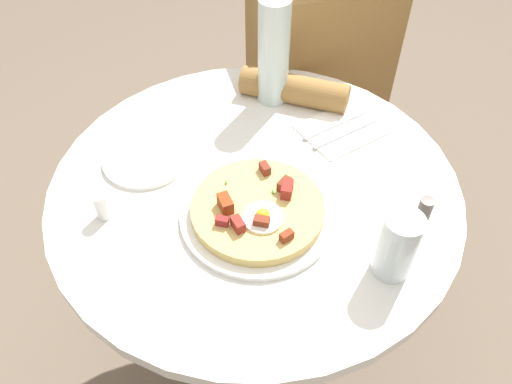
{
  "coord_description": "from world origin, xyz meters",
  "views": [
    {
      "loc": [
        -0.18,
        -0.7,
        1.5
      ],
      "look_at": [
        -0.01,
        -0.05,
        0.77
      ],
      "focal_mm": 35.51,
      "sensor_mm": 36.0,
      "label": 1
    }
  ],
  "objects_px": {
    "knife": "(336,124)",
    "water_glass": "(397,246)",
    "fork": "(346,133)",
    "salt_shaker": "(102,206)",
    "breakfast_pizza": "(258,209)",
    "bread_plate": "(146,158)",
    "pepper_shaker": "(424,210)",
    "dining_table": "(255,235)",
    "water_bottle": "(274,53)",
    "pizza_plate": "(258,215)",
    "person_seated": "(313,112)"
  },
  "relations": [
    {
      "from": "pizza_plate",
      "to": "knife",
      "type": "relative_size",
      "value": 1.66
    },
    {
      "from": "person_seated",
      "to": "water_glass",
      "type": "distance_m",
      "value": 0.82
    },
    {
      "from": "bread_plate",
      "to": "water_bottle",
      "type": "bearing_deg",
      "value": 23.48
    },
    {
      "from": "breakfast_pizza",
      "to": "salt_shaker",
      "type": "relative_size",
      "value": 4.37
    },
    {
      "from": "water_bottle",
      "to": "pepper_shaker",
      "type": "distance_m",
      "value": 0.49
    },
    {
      "from": "dining_table",
      "to": "salt_shaker",
      "type": "distance_m",
      "value": 0.37
    },
    {
      "from": "person_seated",
      "to": "fork",
      "type": "distance_m",
      "value": 0.47
    },
    {
      "from": "water_glass",
      "to": "salt_shaker",
      "type": "bearing_deg",
      "value": 152.17
    },
    {
      "from": "knife",
      "to": "breakfast_pizza",
      "type": "bearing_deg",
      "value": -156.21
    },
    {
      "from": "pizza_plate",
      "to": "water_glass",
      "type": "relative_size",
      "value": 2.22
    },
    {
      "from": "dining_table",
      "to": "person_seated",
      "type": "xyz_separation_m",
      "value": [
        0.32,
        0.48,
        -0.07
      ]
    },
    {
      "from": "fork",
      "to": "water_bottle",
      "type": "relative_size",
      "value": 0.71
    },
    {
      "from": "fork",
      "to": "pepper_shaker",
      "type": "distance_m",
      "value": 0.28
    },
    {
      "from": "dining_table",
      "to": "pizza_plate",
      "type": "height_order",
      "value": "pizza_plate"
    },
    {
      "from": "pizza_plate",
      "to": "fork",
      "type": "distance_m",
      "value": 0.31
    },
    {
      "from": "water_glass",
      "to": "bread_plate",
      "type": "bearing_deg",
      "value": 134.59
    },
    {
      "from": "dining_table",
      "to": "water_bottle",
      "type": "height_order",
      "value": "water_bottle"
    },
    {
      "from": "knife",
      "to": "water_glass",
      "type": "distance_m",
      "value": 0.4
    },
    {
      "from": "bread_plate",
      "to": "knife",
      "type": "distance_m",
      "value": 0.43
    },
    {
      "from": "fork",
      "to": "water_glass",
      "type": "height_order",
      "value": "water_glass"
    },
    {
      "from": "fork",
      "to": "water_glass",
      "type": "relative_size",
      "value": 1.34
    },
    {
      "from": "water_glass",
      "to": "pizza_plate",
      "type": "bearing_deg",
      "value": 138.0
    },
    {
      "from": "pizza_plate",
      "to": "pepper_shaker",
      "type": "relative_size",
      "value": 5.22
    },
    {
      "from": "breakfast_pizza",
      "to": "fork",
      "type": "relative_size",
      "value": 1.42
    },
    {
      "from": "pepper_shaker",
      "to": "fork",
      "type": "bearing_deg",
      "value": 99.77
    },
    {
      "from": "person_seated",
      "to": "pepper_shaker",
      "type": "height_order",
      "value": "person_seated"
    },
    {
      "from": "water_glass",
      "to": "dining_table",
      "type": "bearing_deg",
      "value": 123.48
    },
    {
      "from": "breakfast_pizza",
      "to": "salt_shaker",
      "type": "height_order",
      "value": "breakfast_pizza"
    },
    {
      "from": "knife",
      "to": "fork",
      "type": "bearing_deg",
      "value": -90.0
    },
    {
      "from": "breakfast_pizza",
      "to": "bread_plate",
      "type": "relative_size",
      "value": 1.38
    },
    {
      "from": "fork",
      "to": "pepper_shaker",
      "type": "relative_size",
      "value": 3.14
    },
    {
      "from": "bread_plate",
      "to": "water_bottle",
      "type": "height_order",
      "value": "water_bottle"
    },
    {
      "from": "dining_table",
      "to": "pepper_shaker",
      "type": "height_order",
      "value": "pepper_shaker"
    },
    {
      "from": "salt_shaker",
      "to": "knife",
      "type": "bearing_deg",
      "value": 14.68
    },
    {
      "from": "salt_shaker",
      "to": "fork",
      "type": "bearing_deg",
      "value": 10.93
    },
    {
      "from": "dining_table",
      "to": "fork",
      "type": "xyz_separation_m",
      "value": [
        0.24,
        0.09,
        0.19
      ]
    },
    {
      "from": "person_seated",
      "to": "knife",
      "type": "height_order",
      "value": "person_seated"
    },
    {
      "from": "pizza_plate",
      "to": "breakfast_pizza",
      "type": "height_order",
      "value": "breakfast_pizza"
    },
    {
      "from": "person_seated",
      "to": "pizza_plate",
      "type": "relative_size",
      "value": 3.8
    },
    {
      "from": "water_glass",
      "to": "salt_shaker",
      "type": "height_order",
      "value": "water_glass"
    },
    {
      "from": "pepper_shaker",
      "to": "breakfast_pizza",
      "type": "bearing_deg",
      "value": 163.72
    },
    {
      "from": "pizza_plate",
      "to": "knife",
      "type": "xyz_separation_m",
      "value": [
        0.24,
        0.22,
        0.0
      ]
    },
    {
      "from": "pizza_plate",
      "to": "pepper_shaker",
      "type": "height_order",
      "value": "pepper_shaker"
    },
    {
      "from": "breakfast_pizza",
      "to": "water_glass",
      "type": "distance_m",
      "value": 0.27
    },
    {
      "from": "dining_table",
      "to": "knife",
      "type": "height_order",
      "value": "knife"
    },
    {
      "from": "water_bottle",
      "to": "bread_plate",
      "type": "bearing_deg",
      "value": -156.52
    },
    {
      "from": "dining_table",
      "to": "person_seated",
      "type": "relative_size",
      "value": 0.74
    },
    {
      "from": "fork",
      "to": "water_glass",
      "type": "xyz_separation_m",
      "value": [
        -0.06,
        -0.36,
        0.06
      ]
    },
    {
      "from": "fork",
      "to": "salt_shaker",
      "type": "relative_size",
      "value": 3.09
    },
    {
      "from": "pizza_plate",
      "to": "bread_plate",
      "type": "bearing_deg",
      "value": 131.47
    }
  ]
}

